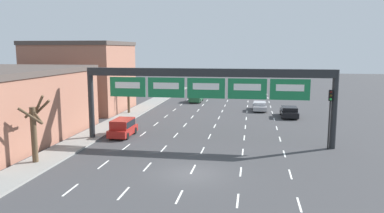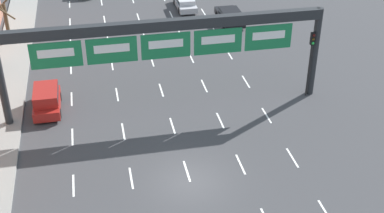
{
  "view_description": "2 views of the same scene",
  "coord_description": "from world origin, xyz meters",
  "px_view_note": "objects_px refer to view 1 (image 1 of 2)",
  "views": [
    {
      "loc": [
        3.96,
        -23.78,
        8.3
      ],
      "look_at": [
        -1.13,
        7.5,
        3.42
      ],
      "focal_mm": 35.0,
      "sensor_mm": 36.0,
      "label": 1
    },
    {
      "loc": [
        -4.71,
        -23.65,
        19.58
      ],
      "look_at": [
        1.19,
        5.31,
        1.79
      ],
      "focal_mm": 50.0,
      "sensor_mm": 36.0,
      "label": 2
    }
  ],
  "objects_px": {
    "tree_bare_closest": "(128,96)",
    "traffic_light_near_gantry": "(330,107)",
    "sign_gantry": "(206,83)",
    "tree_bare_second": "(35,128)",
    "car_silver": "(260,106)",
    "car_black": "(289,111)",
    "car_green": "(196,97)",
    "suv_red": "(123,127)"
  },
  "relations": [
    {
      "from": "car_black",
      "to": "car_green",
      "type": "distance_m",
      "value": 17.53
    },
    {
      "from": "car_green",
      "to": "tree_bare_second",
      "type": "bearing_deg",
      "value": -101.2
    },
    {
      "from": "car_green",
      "to": "sign_gantry",
      "type": "bearing_deg",
      "value": -79.5
    },
    {
      "from": "sign_gantry",
      "to": "tree_bare_second",
      "type": "xyz_separation_m",
      "value": [
        -11.51,
        -7.84,
        -2.72
      ]
    },
    {
      "from": "traffic_light_near_gantry",
      "to": "suv_red",
      "type": "bearing_deg",
      "value": 174.94
    },
    {
      "from": "car_silver",
      "to": "tree_bare_second",
      "type": "xyz_separation_m",
      "value": [
        -16.49,
        -26.89,
        2.01
      ]
    },
    {
      "from": "sign_gantry",
      "to": "car_silver",
      "type": "bearing_deg",
      "value": 75.37
    },
    {
      "from": "suv_red",
      "to": "tree_bare_second",
      "type": "distance_m",
      "value": 9.99
    },
    {
      "from": "car_black",
      "to": "tree_bare_second",
      "type": "xyz_separation_m",
      "value": [
        -19.99,
        -22.4,
        1.96
      ]
    },
    {
      "from": "sign_gantry",
      "to": "car_green",
      "type": "xyz_separation_m",
      "value": [
        -4.82,
        25.99,
        -4.62
      ]
    },
    {
      "from": "car_silver",
      "to": "car_green",
      "type": "bearing_deg",
      "value": 144.68
    },
    {
      "from": "suv_red",
      "to": "traffic_light_near_gantry",
      "type": "relative_size",
      "value": 0.79
    },
    {
      "from": "suv_red",
      "to": "tree_bare_closest",
      "type": "xyz_separation_m",
      "value": [
        -3.57,
        12.22,
        1.4
      ]
    },
    {
      "from": "car_black",
      "to": "suv_red",
      "type": "relative_size",
      "value": 1.15
    },
    {
      "from": "car_black",
      "to": "tree_bare_closest",
      "type": "height_order",
      "value": "tree_bare_closest"
    },
    {
      "from": "car_silver",
      "to": "suv_red",
      "type": "xyz_separation_m",
      "value": [
        -13.19,
        -17.63,
        0.28
      ]
    },
    {
      "from": "traffic_light_near_gantry",
      "to": "tree_bare_second",
      "type": "xyz_separation_m",
      "value": [
        -21.82,
        -7.63,
        -0.87
      ]
    },
    {
      "from": "tree_bare_second",
      "to": "car_silver",
      "type": "bearing_deg",
      "value": 58.49
    },
    {
      "from": "sign_gantry",
      "to": "suv_red",
      "type": "height_order",
      "value": "sign_gantry"
    },
    {
      "from": "tree_bare_closest",
      "to": "traffic_light_near_gantry",
      "type": "bearing_deg",
      "value": -32.1
    },
    {
      "from": "car_silver",
      "to": "car_black",
      "type": "bearing_deg",
      "value": -52.0
    },
    {
      "from": "traffic_light_near_gantry",
      "to": "sign_gantry",
      "type": "bearing_deg",
      "value": 178.83
    },
    {
      "from": "car_green",
      "to": "tree_bare_closest",
      "type": "xyz_separation_m",
      "value": [
        -6.97,
        -12.34,
        1.57
      ]
    },
    {
      "from": "suv_red",
      "to": "traffic_light_near_gantry",
      "type": "distance_m",
      "value": 18.78
    },
    {
      "from": "car_black",
      "to": "traffic_light_near_gantry",
      "type": "distance_m",
      "value": 15.16
    },
    {
      "from": "car_black",
      "to": "car_silver",
      "type": "bearing_deg",
      "value": 128.0
    },
    {
      "from": "car_black",
      "to": "tree_bare_second",
      "type": "distance_m",
      "value": 30.09
    },
    {
      "from": "car_green",
      "to": "traffic_light_near_gantry",
      "type": "xyz_separation_m",
      "value": [
        15.13,
        -26.2,
        2.78
      ]
    },
    {
      "from": "car_black",
      "to": "car_silver",
      "type": "height_order",
      "value": "car_black"
    },
    {
      "from": "sign_gantry",
      "to": "car_black",
      "type": "relative_size",
      "value": 4.84
    },
    {
      "from": "car_silver",
      "to": "suv_red",
      "type": "relative_size",
      "value": 1.15
    },
    {
      "from": "tree_bare_second",
      "to": "car_green",
      "type": "bearing_deg",
      "value": 78.8
    },
    {
      "from": "tree_bare_second",
      "to": "traffic_light_near_gantry",
      "type": "bearing_deg",
      "value": 19.26
    },
    {
      "from": "sign_gantry",
      "to": "car_black",
      "type": "xyz_separation_m",
      "value": [
        8.48,
        14.57,
        -4.67
      ]
    },
    {
      "from": "car_silver",
      "to": "tree_bare_second",
      "type": "distance_m",
      "value": 31.61
    },
    {
      "from": "car_silver",
      "to": "tree_bare_closest",
      "type": "xyz_separation_m",
      "value": [
        -16.76,
        -5.41,
        1.68
      ]
    },
    {
      "from": "car_green",
      "to": "suv_red",
      "type": "bearing_deg",
      "value": -97.88
    },
    {
      "from": "sign_gantry",
      "to": "tree_bare_second",
      "type": "height_order",
      "value": "sign_gantry"
    },
    {
      "from": "suv_red",
      "to": "tree_bare_second",
      "type": "height_order",
      "value": "tree_bare_second"
    },
    {
      "from": "car_green",
      "to": "traffic_light_near_gantry",
      "type": "relative_size",
      "value": 0.92
    },
    {
      "from": "traffic_light_near_gantry",
      "to": "tree_bare_closest",
      "type": "relative_size",
      "value": 1.15
    },
    {
      "from": "car_silver",
      "to": "car_green",
      "type": "relative_size",
      "value": 0.98
    }
  ]
}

